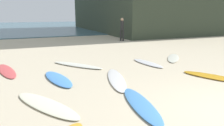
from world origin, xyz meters
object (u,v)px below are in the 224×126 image
at_px(surfboard_3, 46,105).
at_px(surfboard_4, 148,63).
at_px(surfboard_10, 58,79).
at_px(surfboard_5, 7,71).
at_px(surfboard_1, 77,65).
at_px(beachgoer_near, 122,28).
at_px(surfboard_0, 213,77).
at_px(surfboard_7, 116,79).
at_px(surfboard_9, 173,58).
at_px(surfboard_2, 141,104).

height_order(surfboard_3, surfboard_4, surfboard_4).
bearing_deg(surfboard_10, surfboard_5, 121.93).
distance_m(surfboard_1, surfboard_10, 1.97).
distance_m(surfboard_1, beachgoer_near, 8.96).
xyz_separation_m(surfboard_0, surfboard_4, (-0.89, 2.72, -0.00)).
xyz_separation_m(surfboard_7, beachgoer_near, (4.99, 9.32, 1.02)).
bearing_deg(surfboard_1, surfboard_5, 138.44).
relative_size(surfboard_0, surfboard_3, 0.87).
bearing_deg(surfboard_3, surfboard_5, -102.22).
relative_size(surfboard_1, surfboard_4, 1.30).
xyz_separation_m(surfboard_9, beachgoer_near, (0.89, 7.35, 1.02)).
xyz_separation_m(surfboard_3, surfboard_9, (6.55, 3.12, 0.00)).
height_order(surfboard_7, surfboard_10, surfboard_10).
bearing_deg(surfboard_0, surfboard_2, 171.11).
distance_m(surfboard_9, surfboard_10, 6.01).
relative_size(surfboard_2, surfboard_9, 1.02).
bearing_deg(surfboard_3, beachgoer_near, -151.52).
height_order(surfboard_2, beachgoer_near, beachgoer_near).
relative_size(surfboard_0, beachgoer_near, 1.12).
xyz_separation_m(surfboard_4, surfboard_9, (1.81, 0.42, -0.00)).
xyz_separation_m(surfboard_3, surfboard_7, (2.45, 1.16, 0.00)).
height_order(surfboard_0, beachgoer_near, beachgoer_near).
relative_size(surfboard_7, surfboard_10, 1.21).
distance_m(surfboard_0, surfboard_4, 2.86).
bearing_deg(surfboard_3, surfboard_10, -134.37).
bearing_deg(surfboard_1, surfboard_9, -41.46).
height_order(surfboard_1, surfboard_2, surfboard_1).
xyz_separation_m(surfboard_3, surfboard_10, (0.65, 1.98, 0.01)).
distance_m(surfboard_1, surfboard_7, 2.55).
distance_m(surfboard_0, surfboard_1, 5.30).
distance_m(surfboard_3, surfboard_5, 4.01).
xyz_separation_m(surfboard_1, surfboard_4, (2.97, -0.91, -0.00)).
bearing_deg(surfboard_2, beachgoer_near, -103.36).
bearing_deg(surfboard_4, surfboard_1, -21.18).
relative_size(surfboard_7, surfboard_9, 1.16).
height_order(surfboard_3, surfboard_7, surfboard_7).
bearing_deg(surfboard_1, surfboard_2, -121.35).
bearing_deg(surfboard_3, surfboard_2, 129.84).
height_order(surfboard_1, surfboard_3, surfboard_1).
bearing_deg(surfboard_5, surfboard_7, 130.78).
bearing_deg(surfboard_1, surfboard_7, -110.02).
distance_m(surfboard_0, surfboard_5, 7.67).
bearing_deg(surfboard_10, surfboard_0, -30.21).
relative_size(surfboard_5, beachgoer_near, 1.35).
bearing_deg(surfboard_0, surfboard_5, 125.89).
bearing_deg(surfboard_3, surfboard_7, 179.13).
bearing_deg(surfboard_1, surfboard_3, -151.67).
xyz_separation_m(surfboard_2, surfboard_7, (0.34, 2.09, -0.00)).
bearing_deg(beachgoer_near, surfboard_10, -96.34).
relative_size(surfboard_2, beachgoer_near, 1.22).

